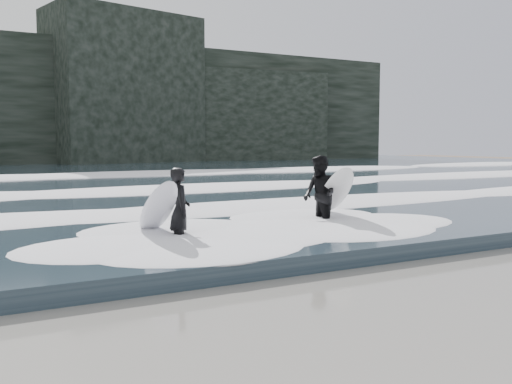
# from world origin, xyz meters

# --- Properties ---
(ground) EXTENTS (120.00, 120.00, 0.00)m
(ground) POSITION_xyz_m (0.00, 0.00, 0.00)
(ground) COLOR #806347
(ground) RESTS_ON ground
(sea) EXTENTS (90.00, 52.00, 0.30)m
(sea) POSITION_xyz_m (0.00, 29.00, 0.15)
(sea) COLOR #24333E
(sea) RESTS_ON ground
(headland) EXTENTS (70.00, 9.00, 10.00)m
(headland) POSITION_xyz_m (0.00, 46.00, 5.00)
(headland) COLOR black
(headland) RESTS_ON ground
(foam_near) EXTENTS (60.00, 3.20, 0.20)m
(foam_near) POSITION_xyz_m (0.00, 9.00, 0.40)
(foam_near) COLOR white
(foam_near) RESTS_ON sea
(foam_mid) EXTENTS (60.00, 4.00, 0.24)m
(foam_mid) POSITION_xyz_m (0.00, 16.00, 0.42)
(foam_mid) COLOR white
(foam_mid) RESTS_ON sea
(foam_far) EXTENTS (60.00, 4.80, 0.30)m
(foam_far) POSITION_xyz_m (0.00, 25.00, 0.45)
(foam_far) COLOR white
(foam_far) RESTS_ON sea
(surfer_left) EXTENTS (1.02, 1.88, 1.53)m
(surfer_left) POSITION_xyz_m (-0.80, 5.68, 0.77)
(surfer_left) COLOR black
(surfer_left) RESTS_ON ground
(surfer_right) EXTENTS (1.48, 2.14, 1.70)m
(surfer_right) POSITION_xyz_m (2.75, 6.08, 0.86)
(surfer_right) COLOR black
(surfer_right) RESTS_ON ground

